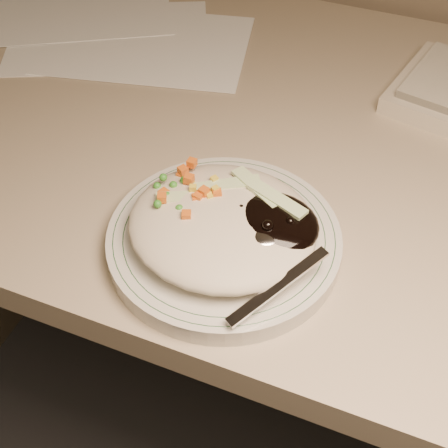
% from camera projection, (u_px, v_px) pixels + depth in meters
% --- Properties ---
extents(desk, '(1.40, 0.70, 0.74)m').
position_uv_depth(desk, '(311.00, 245.00, 0.93)').
color(desk, tan).
rests_on(desk, ground).
extents(plate, '(0.24, 0.24, 0.02)m').
position_uv_depth(plate, '(224.00, 241.00, 0.65)').
color(plate, silver).
rests_on(plate, desk).
extents(plate_rim, '(0.23, 0.23, 0.00)m').
position_uv_depth(plate_rim, '(224.00, 235.00, 0.64)').
color(plate_rim, '#144723').
rests_on(plate_rim, plate).
extents(meal, '(0.21, 0.19, 0.05)m').
position_uv_depth(meal, '(228.00, 222.00, 0.62)').
color(meal, beige).
rests_on(meal, plate).
extents(papers, '(0.51, 0.38, 0.00)m').
position_uv_depth(papers, '(110.00, 29.00, 0.97)').
color(papers, white).
rests_on(papers, desk).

